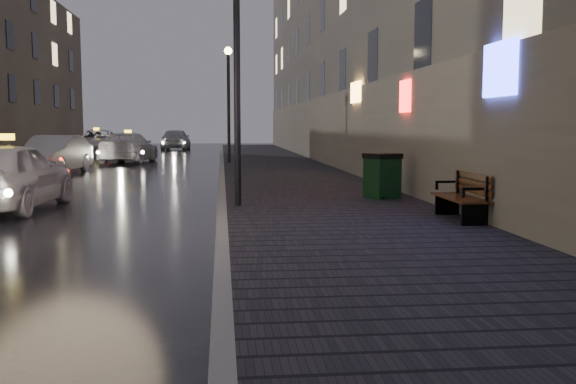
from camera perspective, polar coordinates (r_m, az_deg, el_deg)
name	(u,v)px	position (r m, az deg, el deg)	size (l,w,h in m)	color
ground	(98,281)	(8.17, -16.54, -7.56)	(120.00, 120.00, 0.00)	black
sidewalk	(275,165)	(28.96, -1.16, 2.38)	(4.60, 58.00, 0.15)	black
curb	(222,166)	(28.86, -5.92, 2.34)	(0.20, 58.00, 0.15)	slate
curb_far	(15,167)	(30.21, -23.06, 2.06)	(0.20, 58.00, 0.15)	slate
building_near	(331,34)	(33.60, 3.84, 13.85)	(1.80, 50.00, 13.00)	#605B54
building_far_c	(3,73)	(49.29, -23.98, 9.66)	(6.00, 22.00, 11.00)	#6B6051
lamp_near	(237,49)	(13.91, -4.58, 12.60)	(0.36, 0.36, 5.28)	black
lamp_far	(229,90)	(29.85, -5.31, 9.02)	(0.36, 0.36, 5.28)	black
bench	(464,196)	(12.17, 15.37, -0.37)	(0.60, 1.69, 0.86)	black
trash_bin	(382,175)	(15.39, 8.37, 1.48)	(0.92, 0.92, 1.07)	black
taxi_near	(7,175)	(15.42, -23.68, 1.36)	(1.83, 4.56, 1.55)	silver
car_left_mid	(54,155)	(26.34, -20.07, 3.14)	(1.58, 4.54, 1.49)	#A8A7AF
taxi_mid	(128,148)	(33.55, -14.01, 3.85)	(2.11, 5.18, 1.50)	silver
taxi_far	(97,142)	(42.54, -16.64, 4.25)	(2.64, 5.73, 1.59)	silver
car_far	(176,139)	(49.75, -9.94, 4.64)	(1.93, 4.79, 1.63)	#AAABB3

